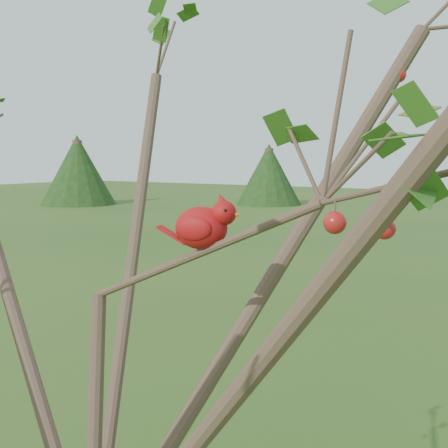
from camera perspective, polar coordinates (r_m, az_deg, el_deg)
name	(u,v)px	position (r m, az deg, el deg)	size (l,w,h in m)	color
crabapple_tree	(82,232)	(1.37, -12.88, -0.69)	(2.35, 2.05, 2.95)	#3D2A20
cardinal	(204,226)	(1.29, -1.84, -0.16)	(0.18, 0.11, 0.13)	#AB0E13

